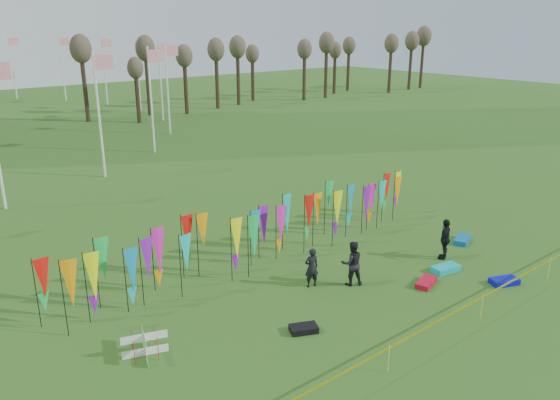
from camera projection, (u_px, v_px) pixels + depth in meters
ground at (382, 325)px, 18.36m from camera, size 160.00×160.00×0.00m
banner_row at (268, 225)px, 22.90m from camera, size 18.64×0.64×2.47m
caution_tape_near at (424, 330)px, 16.63m from camera, size 26.00×0.02×0.90m
tree_line at (285, 51)px, 68.06m from camera, size 53.92×1.92×7.84m
box_kite at (145, 345)px, 16.56m from camera, size 0.71×0.71×0.79m
person_left at (312, 268)px, 20.83m from camera, size 0.67×0.56×1.57m
person_mid at (352, 263)px, 20.96m from camera, size 1.02×0.88×1.78m
person_right at (445, 239)px, 23.27m from camera, size 1.21×0.99×1.80m
kite_bag_turquoise at (446, 268)px, 22.30m from camera, size 1.27×0.78×0.24m
kite_bag_blue at (504, 281)px, 21.22m from camera, size 1.21×0.92×0.23m
kite_bag_red at (426, 282)px, 21.14m from camera, size 1.24×0.83×0.21m
kite_bag_black at (304, 329)px, 17.96m from camera, size 1.05×0.86×0.21m
kite_bag_teal at (462, 240)px, 25.25m from camera, size 1.31×0.96×0.23m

